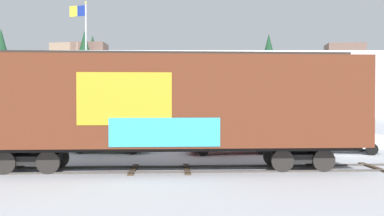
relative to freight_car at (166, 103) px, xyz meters
name	(u,v)px	position (x,y,z in m)	size (l,w,h in m)	color
ground_plane	(159,170)	(-0.30, 0.00, -2.79)	(260.00, 260.00, 0.00)	#B2B5BC
track	(198,169)	(1.32, 0.07, -2.75)	(60.00, 4.71, 0.08)	#4C4742
freight_car	(166,103)	(0.00, 0.00, 0.00)	(16.31, 3.73, 4.92)	#5B2B19
flagpole	(83,55)	(-6.87, 12.75, 3.43)	(1.37, 0.47, 10.11)	silver
hillside	(185,88)	(-0.33, 73.05, 2.96)	(156.30, 43.16, 15.95)	silver
parked_car_green	(109,138)	(-3.61, 5.94, -1.98)	(4.46, 2.16, 1.64)	#1E5933
parked_car_red	(227,137)	(3.00, 5.43, -1.91)	(5.01, 2.53, 1.74)	#B21E1E
parked_car_white	(336,137)	(9.09, 5.66, -1.94)	(4.69, 2.21, 1.72)	silver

